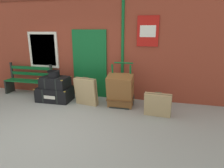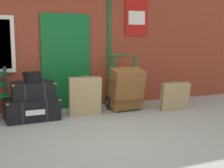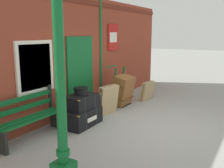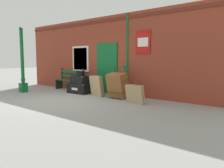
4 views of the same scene
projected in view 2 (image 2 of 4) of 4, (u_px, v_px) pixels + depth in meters
name	position (u px, v px, depth m)	size (l,w,h in m)	color
ground_plane	(102.00, 141.00, 4.90)	(60.00, 60.00, 0.00)	gray
brick_facade	(58.00, 37.00, 7.01)	(10.40, 0.35, 3.20)	brown
steamer_trunk_base	(32.00, 109.00, 6.14)	(1.03, 0.68, 0.43)	black
steamer_trunk_middle	(33.00, 90.00, 6.09)	(0.84, 0.59, 0.33)	black
round_hatbox	(32.00, 76.00, 6.05)	(0.35, 0.34, 0.19)	black
porters_trolley	(123.00, 97.00, 7.07)	(0.71, 0.58, 1.20)	black
large_brown_trunk	(126.00, 89.00, 6.88)	(0.70, 0.61, 0.95)	brown
suitcase_umber	(85.00, 96.00, 6.43)	(0.69, 0.38, 0.82)	tan
suitcase_cream	(175.00, 96.00, 6.97)	(0.67, 0.30, 0.63)	tan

